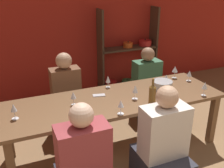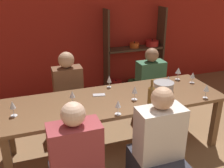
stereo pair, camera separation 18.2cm
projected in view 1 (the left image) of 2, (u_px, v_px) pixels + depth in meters
name	position (u px, v px, depth m)	size (l,w,h in m)	color
wall_back_red	(64.00, 21.00, 4.61)	(8.80, 0.06, 2.70)	red
shelf_unit	(127.00, 59.00, 5.16)	(1.17, 0.30, 1.55)	#4C3828
dining_table	(115.00, 104.00, 3.19)	(2.66, 0.86, 0.72)	brown
mixing_bowl	(162.00, 85.00, 3.39)	(0.26, 0.26, 0.12)	#B7BABC
wine_bottle_green	(152.00, 94.00, 2.96)	(0.08, 0.08, 0.32)	brown
wine_glass_red_a	(189.00, 74.00, 3.64)	(0.07, 0.07, 0.15)	white
wine_glass_red_b	(73.00, 96.00, 2.96)	(0.06, 0.06, 0.16)	white
wine_glass_white_a	(135.00, 89.00, 3.10)	(0.07, 0.07, 0.18)	white
wine_glass_red_c	(14.00, 108.00, 2.66)	(0.07, 0.07, 0.17)	white
wine_glass_empty_a	(175.00, 69.00, 3.74)	(0.08, 0.08, 0.18)	white
wine_glass_white_b	(108.00, 79.00, 3.43)	(0.06, 0.06, 0.17)	white
wine_glass_red_d	(205.00, 86.00, 3.19)	(0.06, 0.06, 0.18)	white
wine_glass_empty_b	(121.00, 104.00, 2.76)	(0.07, 0.07, 0.16)	white
wine_glass_empty_c	(166.00, 78.00, 3.52)	(0.07, 0.07, 0.14)	white
cell_phone	(99.00, 95.00, 3.23)	(0.16, 0.10, 0.01)	silver
person_far_a	(146.00, 90.00, 4.22)	(0.43, 0.53, 1.09)	#2D2D38
person_near_b	(162.00, 155.00, 2.64)	(0.45, 0.57, 1.17)	#2D2D38
person_far_b	(67.00, 102.00, 3.73)	(0.40, 0.50, 1.15)	#2D2D38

